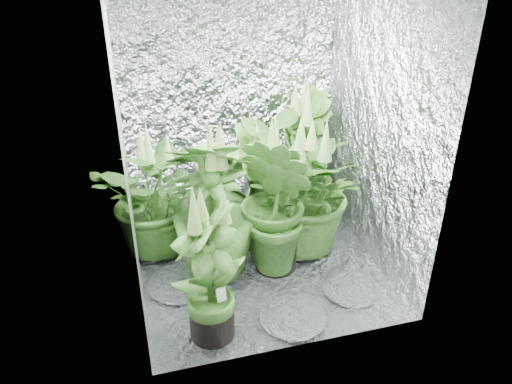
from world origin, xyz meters
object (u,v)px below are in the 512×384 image
Objects in this scene: plant_d at (213,210)px; circulation_fan at (311,197)px; plant_f at (210,273)px; plant_g at (277,205)px; plant_e at (303,192)px; plant_a at (155,198)px; plant_b at (251,190)px; plant_c at (299,156)px.

circulation_fan is at bearing 32.54° from plant_d.
plant_f is 1.58m from circulation_fan.
circulation_fan is at bearing 51.58° from plant_g.
plant_e is at bearing 39.82° from plant_f.
plant_a is 0.94m from plant_f.
plant_b is at bearing 142.67° from plant_e.
plant_a is at bearing 176.27° from plant_b.
plant_c reaches higher than plant_g.
plant_c reaches higher than plant_a.
circulation_fan is at bearing 47.86° from plant_f.
circulation_fan is (1.25, 0.23, -0.29)m from plant_a.
plant_e is (0.64, 0.07, -0.00)m from plant_d.
plant_a reaches higher than circulation_fan.
plant_c is 0.61m from plant_e.
plant_a is 0.85m from plant_g.
plant_f is 2.75× the size of circulation_fan.
plant_b is at bearing -144.62° from plant_c.
plant_a is 2.88× the size of circulation_fan.
plant_a is at bearing 152.11° from plant_g.
plant_d is 1.00× the size of plant_g.
plant_b is 0.39m from plant_e.
plant_e is (-0.18, -0.58, -0.00)m from plant_c.
plant_e is at bearing 6.44° from plant_d.
plant_e is at bearing 27.61° from plant_g.
plant_d is 3.08× the size of circulation_fan.
plant_c is 1.01× the size of plant_g.
circulation_fan is (0.58, 0.27, -0.28)m from plant_b.
circulation_fan is at bearing 25.33° from plant_b.
plant_b is at bearing -147.90° from circulation_fan.
plant_c is at bearing 72.91° from plant_e.
plant_a is at bearing 102.55° from plant_f.
plant_e is (0.31, -0.23, 0.06)m from plant_b.
plant_b is at bearing 102.86° from plant_g.
plant_d is at bearing 173.56° from plant_g.
plant_f reaches higher than circulation_fan.
plant_b is at bearing 42.77° from plant_d.
plant_a is 0.67m from plant_b.
plant_c is at bearing 52.16° from plant_f.
plant_g reaches higher than circulation_fan.
plant_e is 1.00m from plant_f.
plant_d is 1.12× the size of plant_f.
plant_a is 0.49m from plant_d.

